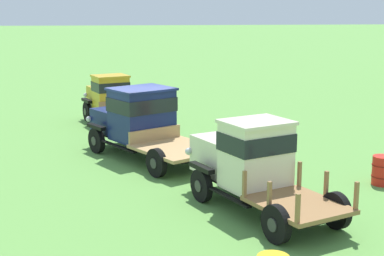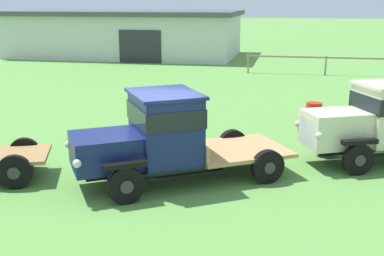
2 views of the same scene
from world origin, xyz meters
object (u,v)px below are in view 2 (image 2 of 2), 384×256
vintage_truck_midrow_center (373,122)px  oil_drum_beside_row (314,114)px  vintage_truck_second_in_line (160,136)px  farm_shed (125,33)px

vintage_truck_midrow_center → oil_drum_beside_row: vintage_truck_midrow_center is taller
vintage_truck_second_in_line → oil_drum_beside_row: size_ratio=6.93×
farm_shed → oil_drum_beside_row: 25.58m
farm_shed → vintage_truck_midrow_center: farm_shed is taller
vintage_truck_midrow_center → oil_drum_beside_row: size_ratio=6.25×
farm_shed → vintage_truck_second_in_line: 29.71m
vintage_truck_midrow_center → oil_drum_beside_row: (-1.43, 4.15, -0.77)m
farm_shed → vintage_truck_second_in_line: (10.57, -27.76, -0.64)m
oil_drum_beside_row → vintage_truck_midrow_center: bearing=-71.0°
vintage_truck_midrow_center → farm_shed: bearing=122.6°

